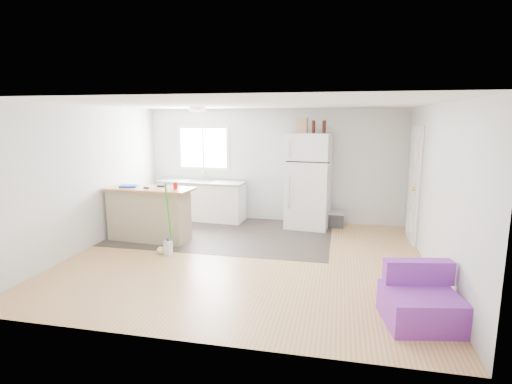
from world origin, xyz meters
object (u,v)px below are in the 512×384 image
kitchen_cabinets (202,200)px  purple_seat (420,302)px  peninsula (149,214)px  red_cup (175,185)px  blue_tray (129,186)px  bottle_left (314,127)px  cleaner_jug (168,248)px  bottle_right (324,127)px  cardboard_box (302,125)px  mop (163,240)px  cooler (334,219)px  refrigerator (309,181)px

kitchen_cabinets → purple_seat: bearing=-40.6°
peninsula → red_cup: (0.53, -0.01, 0.54)m
peninsula → blue_tray: (-0.37, -0.01, 0.50)m
bottle_left → peninsula: bearing=-152.8°
cleaner_jug → bottle_right: size_ratio=1.10×
blue_tray → bottle_right: (3.39, 1.49, 1.04)m
cleaner_jug → cardboard_box: bearing=71.7°
cardboard_box → bottle_right: size_ratio=1.20×
cleaner_jug → mop: mop is taller
blue_tray → cardboard_box: (2.97, 1.51, 1.07)m
kitchen_cabinets → cooler: bearing=3.7°
kitchen_cabinets → bottle_left: (2.39, -0.18, 1.60)m
refrigerator → cooler: bearing=16.2°
purple_seat → red_cup: bearing=139.8°
kitchen_cabinets → refrigerator: size_ratio=1.02×
cooler → red_cup: red_cup is taller
cooler → blue_tray: bearing=-154.6°
purple_seat → cleaner_jug: purple_seat is taller
cardboard_box → blue_tray: bearing=-153.0°
refrigerator → purple_seat: 4.05m
kitchen_cabinets → cardboard_box: cardboard_box is taller
mop → blue_tray: mop is taller
cleaner_jug → mop: (-0.10, 0.05, 0.11)m
cleaner_jug → red_cup: (-0.14, 0.69, 0.91)m
purple_seat → mop: mop is taller
peninsula → cardboard_box: (2.60, 1.50, 1.57)m
cooler → bottle_left: size_ratio=1.73×
peninsula → mop: (0.57, -0.65, -0.26)m
bottle_left → bottle_right: (0.20, 0.02, 0.00)m
cooler → cardboard_box: size_ratio=1.44×
kitchen_cabinets → blue_tray: (-0.80, -1.64, 0.55)m
purple_seat → mop: 3.99m
cleaner_jug → bottle_left: bearing=68.0°
peninsula → bottle_left: 3.53m
peninsula → refrigerator: refrigerator is taller
bottle_left → cooler: bearing=19.9°
mop → bottle_left: (2.25, 2.10, 1.80)m
red_cup → cardboard_box: cardboard_box is taller
kitchen_cabinets → red_cup: (0.10, -1.64, 0.59)m
purple_seat → bottle_left: size_ratio=3.48×
peninsula → cardboard_box: 3.38m
cooler → mop: size_ratio=0.36×
kitchen_cabinets → cooler: kitchen_cabinets is taller
peninsula → refrigerator: 3.17m
kitchen_cabinets → refrigerator: refrigerator is taller
peninsula → cooler: 3.66m
mop → purple_seat: bearing=-32.5°
kitchen_cabinets → peninsula: kitchen_cabinets is taller
kitchen_cabinets → cleaner_jug: kitchen_cabinets is taller
refrigerator → blue_tray: 3.47m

